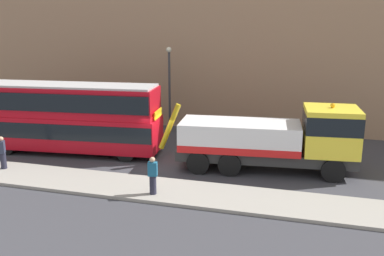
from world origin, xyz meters
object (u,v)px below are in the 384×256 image
double_decker_bus (66,115)px  pedestrian_bystander (153,176)px  street_lamp (169,82)px  recovery_tow_truck (275,138)px  pedestrian_onlooker (3,153)px

double_decker_bus → pedestrian_bystander: double_decker_bus is taller
pedestrian_bystander → street_lamp: street_lamp is taller
recovery_tow_truck → double_decker_bus: bearing=174.3°
recovery_tow_truck → pedestrian_bystander: recovery_tow_truck is taller
pedestrian_onlooker → pedestrian_bystander: (8.62, -1.02, 0.00)m
double_decker_bus → pedestrian_bystander: bearing=-39.9°
double_decker_bus → street_lamp: 7.64m
recovery_tow_truck → pedestrian_bystander: bearing=-140.1°
double_decker_bus → street_lamp: street_lamp is taller
recovery_tow_truck → pedestrian_onlooker: recovery_tow_truck is taller
double_decker_bus → street_lamp: (4.23, 6.24, 1.24)m
recovery_tow_truck → street_lamp: street_lamp is taller
pedestrian_onlooker → pedestrian_bystander: bearing=-33.4°
double_decker_bus → pedestrian_bystander: (7.21, -4.87, -1.25)m
double_decker_bus → pedestrian_bystander: 8.79m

